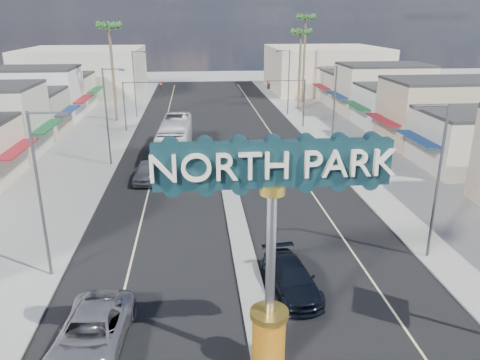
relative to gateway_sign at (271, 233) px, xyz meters
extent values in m
plane|color=gray|center=(0.00, 28.02, -5.93)|extent=(160.00, 160.00, 0.00)
cube|color=black|center=(0.00, 28.02, -5.92)|extent=(20.00, 120.00, 0.01)
cube|color=gray|center=(0.00, 12.02, -5.85)|extent=(1.30, 30.00, 0.16)
cube|color=gray|center=(-14.00, 28.02, -5.87)|extent=(8.00, 120.00, 0.12)
cube|color=gray|center=(14.00, 28.02, -5.87)|extent=(8.00, 120.00, 0.12)
cube|color=beige|center=(-24.00, 41.02, -2.93)|extent=(12.00, 42.00, 6.00)
cube|color=#B7B29E|center=(24.00, 41.02, -2.93)|extent=(12.00, 42.00, 6.00)
cube|color=#B7B29E|center=(-22.00, 73.02, -1.93)|extent=(20.00, 20.00, 8.00)
cube|color=beige|center=(22.00, 73.02, -1.93)|extent=(20.00, 20.00, 8.00)
cylinder|color=#D95F10|center=(0.00, 0.02, -4.67)|extent=(1.30, 1.30, 2.20)
cylinder|color=gold|center=(0.00, 0.02, -3.44)|extent=(1.50, 1.50, 0.25)
cylinder|color=#B7B7BC|center=(0.00, 0.02, -0.92)|extent=(0.36, 0.36, 4.80)
cylinder|color=gold|center=(0.00, 0.02, 1.66)|extent=(0.90, 0.90, 0.35)
cube|color=#0F292F|center=(0.00, 0.02, 2.58)|extent=(8.20, 0.50, 1.60)
cylinder|color=#47474C|center=(-11.00, 42.02, -2.93)|extent=(0.18, 0.18, 6.00)
cylinder|color=#47474C|center=(-8.50, 42.02, -0.03)|extent=(5.00, 0.12, 0.12)
cube|color=black|center=(-6.50, 42.02, -0.53)|extent=(0.32, 0.32, 1.00)
sphere|color=red|center=(-6.50, 41.84, -0.21)|extent=(0.22, 0.22, 0.22)
cylinder|color=#47474C|center=(11.00, 42.02, -2.93)|extent=(0.18, 0.18, 6.00)
cylinder|color=#47474C|center=(8.50, 42.02, -0.03)|extent=(5.00, 0.12, 0.12)
cube|color=black|center=(6.50, 42.02, -0.53)|extent=(0.32, 0.32, 1.00)
sphere|color=red|center=(6.50, 41.84, -0.21)|extent=(0.22, 0.22, 0.22)
cylinder|color=#47474C|center=(-10.60, 8.02, -1.43)|extent=(0.16, 0.16, 9.00)
cylinder|color=#47474C|center=(-9.70, 8.02, 2.97)|extent=(1.80, 0.10, 0.10)
cube|color=#47474C|center=(-8.90, 8.02, 2.87)|extent=(0.50, 0.22, 0.15)
cylinder|color=#47474C|center=(-10.60, 28.02, -1.43)|extent=(0.16, 0.16, 9.00)
cylinder|color=#47474C|center=(-9.70, 28.02, 2.97)|extent=(1.80, 0.10, 0.10)
cube|color=#47474C|center=(-8.90, 28.02, 2.87)|extent=(0.50, 0.22, 0.15)
cylinder|color=#47474C|center=(-10.60, 50.02, -1.43)|extent=(0.16, 0.16, 9.00)
cylinder|color=#47474C|center=(-9.70, 50.02, 2.97)|extent=(1.80, 0.10, 0.10)
cube|color=#47474C|center=(-8.90, 50.02, 2.87)|extent=(0.50, 0.22, 0.15)
cylinder|color=#47474C|center=(10.60, 8.02, -1.43)|extent=(0.16, 0.16, 9.00)
cylinder|color=#47474C|center=(9.70, 8.02, 2.97)|extent=(1.80, 0.10, 0.10)
cube|color=#47474C|center=(8.90, 8.02, 2.87)|extent=(0.50, 0.22, 0.15)
cylinder|color=#47474C|center=(10.60, 28.02, -1.43)|extent=(0.16, 0.16, 9.00)
cylinder|color=#47474C|center=(9.70, 28.02, 2.97)|extent=(1.80, 0.10, 0.10)
cube|color=#47474C|center=(8.90, 28.02, 2.87)|extent=(0.50, 0.22, 0.15)
cylinder|color=#47474C|center=(10.60, 50.02, -1.43)|extent=(0.16, 0.16, 9.00)
cylinder|color=#47474C|center=(9.70, 50.02, 2.97)|extent=(1.80, 0.10, 0.10)
cube|color=#47474C|center=(8.90, 50.02, 2.87)|extent=(0.50, 0.22, 0.15)
cylinder|color=brown|center=(-13.00, 48.02, 0.07)|extent=(0.36, 0.36, 12.00)
cylinder|color=brown|center=(13.00, 54.02, -0.43)|extent=(0.36, 0.36, 11.00)
cylinder|color=brown|center=(15.00, 60.02, 0.57)|extent=(0.36, 0.36, 13.00)
imported|color=#AFAEB3|center=(-7.18, 1.70, -5.11)|extent=(3.21, 6.12, 1.64)
imported|color=black|center=(2.00, 5.33, -5.18)|extent=(2.72, 5.39, 1.50)
imported|color=#5C5C60|center=(-6.82, 23.25, -5.11)|extent=(2.22, 4.91, 1.64)
imported|color=white|center=(9.00, 27.18, -5.07)|extent=(1.96, 5.24, 1.71)
imported|color=silver|center=(-4.65, 31.56, -4.23)|extent=(3.35, 12.30, 3.40)
camera|label=1|loc=(-2.61, -15.03, 7.33)|focal=35.00mm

